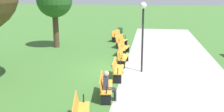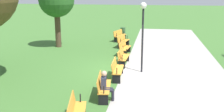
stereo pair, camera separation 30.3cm
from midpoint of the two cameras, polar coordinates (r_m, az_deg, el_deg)
The scene contains 13 objects.
ground_plane at distance 14.25m, azimuth 2.69°, elevation -3.20°, with size 120.00×120.00×0.00m, color #3D6B2D.
path_paving at distance 14.22m, azimuth 13.87°, elevation -3.65°, with size 31.38×5.39×0.01m, color #A39E99.
bench_0 at distance 22.40m, azimuth 1.97°, elevation 4.46°, with size 1.72×0.92×0.89m.
bench_1 at distance 20.03m, azimuth 2.78°, elevation 3.28°, with size 1.71×0.80×0.89m.
bench_2 at distance 17.66m, azimuth 3.16°, elevation 1.79°, with size 1.70×0.67×0.89m.
bench_3 at distance 15.30m, azimuth 2.90°, elevation -0.17°, with size 1.67×0.54×0.89m.
bench_4 at distance 12.98m, azimuth 1.68°, elevation -2.80°, with size 1.67×0.54×0.89m.
bench_5 at distance 10.74m, azimuth -1.14°, elevation -6.48°, with size 1.70×0.67×0.89m.
bench_6 at distance 8.69m, azimuth -6.72°, elevation -11.80°, with size 1.71×0.80×0.89m.
person_seated at distance 10.42m, azimuth -0.45°, elevation -6.18°, with size 0.37×0.55×1.20m.
tree_2 at distance 20.04m, azimuth -11.40°, elevation 11.66°, with size 2.59×2.59×4.82m.
lamp_post at distance 13.63m, azimuth 7.28°, elevation 6.90°, with size 0.32×0.32×3.62m.
trash_bin at distance 23.83m, azimuth 2.72°, elevation 5.03°, with size 0.44×0.44×0.92m, color #2D512D.
Camera 2 is at (13.49, 1.70, 4.27)m, focal length 42.64 mm.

